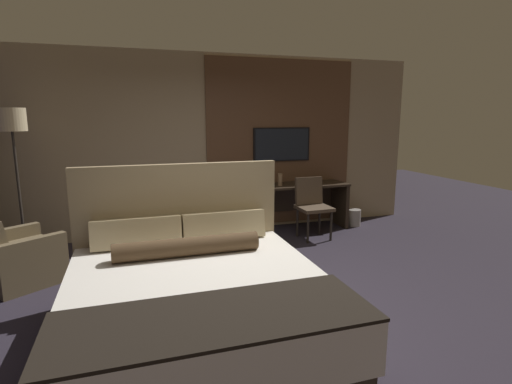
{
  "coord_description": "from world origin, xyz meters",
  "views": [
    {
      "loc": [
        -1.15,
        -3.66,
        1.84
      ],
      "look_at": [
        0.29,
        0.86,
        0.94
      ],
      "focal_mm": 28.0,
      "sensor_mm": 36.0,
      "label": 1
    }
  ],
  "objects": [
    {
      "name": "ground_plane",
      "position": [
        0.0,
        0.0,
        0.0
      ],
      "size": [
        16.0,
        16.0,
        0.0
      ],
      "primitive_type": "plane",
      "color": "#28232D"
    },
    {
      "name": "wall_back_tv_panel",
      "position": [
        0.18,
        2.59,
        1.4
      ],
      "size": [
        7.2,
        0.09,
        2.8
      ],
      "color": "tan",
      "rests_on": "ground_plane"
    },
    {
      "name": "bed",
      "position": [
        -0.68,
        -0.58,
        0.35
      ],
      "size": [
        2.06,
        2.18,
        1.37
      ],
      "color": "#33281E",
      "rests_on": "ground_plane"
    },
    {
      "name": "desk",
      "position": [
        1.27,
        2.29,
        0.52
      ],
      "size": [
        2.0,
        0.57,
        0.75
      ],
      "color": "#2D2319",
      "rests_on": "ground_plane"
    },
    {
      "name": "tv",
      "position": [
        1.27,
        2.52,
        1.38
      ],
      "size": [
        0.98,
        0.04,
        0.55
      ],
      "color": "black"
    },
    {
      "name": "desk_chair",
      "position": [
        1.48,
        1.76,
        0.56
      ],
      "size": [
        0.49,
        0.49,
        0.92
      ],
      "rotation": [
        0.0,
        0.0,
        0.03
      ],
      "color": "#4C3D2D",
      "rests_on": "ground_plane"
    },
    {
      "name": "armchair_by_window",
      "position": [
        -2.38,
        1.16,
        0.28
      ],
      "size": [
        0.99,
        1.0,
        0.8
      ],
      "rotation": [
        0.0,
        0.0,
        2.18
      ],
      "color": "brown",
      "rests_on": "ground_plane"
    },
    {
      "name": "floor_lamp",
      "position": [
        -2.49,
        1.93,
        1.64
      ],
      "size": [
        0.34,
        0.34,
        1.94
      ],
      "color": "#282623",
      "rests_on": "ground_plane"
    },
    {
      "name": "vase_tall",
      "position": [
        0.43,
        2.35,
        0.93
      ],
      "size": [
        0.07,
        0.07,
        0.35
      ],
      "color": "#B2563D",
      "rests_on": "desk"
    },
    {
      "name": "vase_short",
      "position": [
        1.12,
        2.17,
        0.85
      ],
      "size": [
        0.07,
        0.07,
        0.2
      ],
      "color": "#846647",
      "rests_on": "desk"
    },
    {
      "name": "book",
      "position": [
        0.9,
        2.2,
        0.77
      ],
      "size": [
        0.23,
        0.16,
        0.03
      ],
      "color": "navy",
      "rests_on": "desk"
    },
    {
      "name": "waste_bin",
      "position": [
        2.46,
        2.13,
        0.14
      ],
      "size": [
        0.22,
        0.22,
        0.28
      ],
      "color": "gray",
      "rests_on": "ground_plane"
    }
  ]
}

